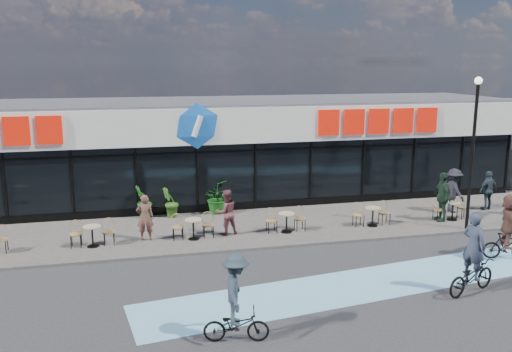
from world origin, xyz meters
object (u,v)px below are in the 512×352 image
Objects in this scene: pedestrian_c at (488,190)px; potted_plant_mid at (143,201)px; pedestrian_b at (454,190)px; cyclist_b at (508,228)px; lamp_post at (473,141)px; patron_left at (145,217)px; potted_plant_right at (215,198)px; cyclist_a at (472,266)px; pedestrian_a at (442,197)px; patron_right at (226,212)px; potted_plant_left at (170,202)px.

potted_plant_mid is at bearing -22.06° from pedestrian_c.
cyclist_b reaches higher than pedestrian_b.
lamp_post is 3.37× the size of pedestrian_c.
pedestrian_c is at bearing -173.89° from patron_left.
potted_plant_right is 4.20m from patron_left.
potted_plant_mid is 0.80× the size of pedestrian_c.
potted_plant_mid is at bearing 147.15° from cyclist_b.
patron_left is 0.98× the size of pedestrian_c.
potted_plant_mid is 0.58× the size of cyclist_a.
potted_plant_mid is at bearing -102.88° from pedestrian_a.
lamp_post is at bearing 56.78° from cyclist_a.
pedestrian_a is 0.84× the size of cyclist_a.
patron_left is at bearing -135.60° from potted_plant_right.
cyclist_b is (11.42, -4.44, 0.15)m from patron_left.
pedestrian_c reaches higher than patron_left.
patron_left is 10.85m from cyclist_a.
cyclist_a is 1.06× the size of cyclist_b.
cyclist_a reaches higher than potted_plant_right.
lamp_post reaches higher than pedestrian_b.
pedestrian_b is at bearing 74.98° from cyclist_b.
patron_right is 0.86× the size of pedestrian_a.
pedestrian_c is 0.73× the size of cyclist_a.
lamp_post is at bearing 79.02° from cyclist_b.
cyclist_a is (7.58, -9.22, 0.06)m from potted_plant_left.
lamp_post is at bearing 176.26° from patron_left.
cyclist_a reaches higher than cyclist_b.
pedestrian_b is 1.68m from pedestrian_c.
patron_right is 8.68m from cyclist_a.
pedestrian_c is 0.77× the size of cyclist_b.
pedestrian_c is at bearing -10.70° from potted_plant_right.
cyclist_b is at bearing -34.75° from potted_plant_left.
pedestrian_a is at bearing 166.78° from patron_right.
pedestrian_b is at bearing -173.50° from patron_left.
patron_right is at bearing 90.53° from pedestrian_b.
patron_left is 12.25m from cyclist_b.
cyclist_a is at bearing -142.98° from cyclist_b.
lamp_post is 3.42× the size of patron_left.
lamp_post reaches higher than potted_plant_mid.
pedestrian_b is 8.37m from cyclist_a.
potted_plant_mid is 0.73× the size of pedestrian_b.
patron_right is 8.69m from pedestrian_a.
patron_right reaches higher than patron_left.
potted_plant_left is 2.94m from patron_left.
cyclist_b is (-0.20, -4.17, -0.00)m from pedestrian_a.
potted_plant_mid is 14.62m from pedestrian_c.
pedestrian_a is 1.05× the size of pedestrian_b.
potted_plant_left is at bearing 129.43° from cyclist_a.
cyclist_a reaches higher than patron_left.
potted_plant_right is at bearing -102.86° from patron_right.
cyclist_a is (-3.32, -5.07, -2.67)m from lamp_post.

